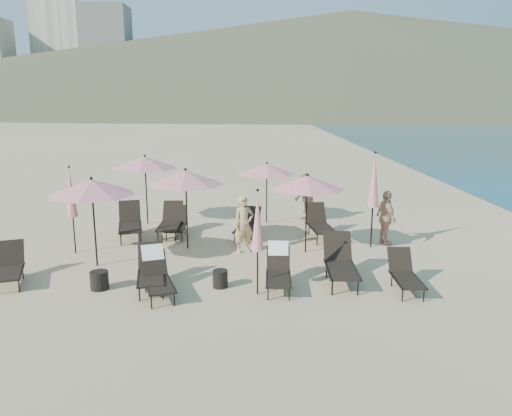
{
  "coord_description": "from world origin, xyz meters",
  "views": [
    {
      "loc": [
        -0.2,
        -11.14,
        4.33
      ],
      "look_at": [
        -0.01,
        3.5,
        1.1
      ],
      "focal_mm": 35.0,
      "sensor_mm": 36.0,
      "label": 1
    }
  ],
  "objects_px": {
    "lounger_9": "(248,224)",
    "umbrella_closed_0": "(258,222)",
    "lounger_0": "(10,266)",
    "lounger_2": "(151,270)",
    "lounger_1": "(157,274)",
    "lounger_7": "(177,223)",
    "side_table_1": "(220,279)",
    "beachgoer_b": "(305,198)",
    "umbrella_closed_2": "(71,193)",
    "umbrella_open_1": "(186,178)",
    "beachgoer_c": "(386,218)",
    "lounger_4": "(340,262)",
    "umbrella_open_4": "(267,169)",
    "lounger_3": "(278,268)",
    "beachgoer_a": "(244,225)",
    "umbrella_open_2": "(307,182)",
    "lounger_8": "(171,221)",
    "lounger_5": "(405,273)",
    "side_table_0": "(99,280)",
    "umbrella_open_0": "(92,187)",
    "umbrella_closed_1": "(374,181)",
    "lounger_10": "(320,223)",
    "umbrella_open_3": "(145,163)",
    "lounger_6": "(130,222)"
  },
  "relations": [
    {
      "from": "beachgoer_a",
      "to": "beachgoer_c",
      "type": "bearing_deg",
      "value": -15.76
    },
    {
      "from": "umbrella_open_1",
      "to": "beachgoer_c",
      "type": "xyz_separation_m",
      "value": [
        5.92,
        0.31,
        -1.28
      ]
    },
    {
      "from": "lounger_8",
      "to": "beachgoer_b",
      "type": "height_order",
      "value": "beachgoer_b"
    },
    {
      "from": "lounger_3",
      "to": "umbrella_open_2",
      "type": "bearing_deg",
      "value": 73.54
    },
    {
      "from": "lounger_2",
      "to": "umbrella_open_4",
      "type": "relative_size",
      "value": 0.78
    },
    {
      "from": "lounger_1",
      "to": "umbrella_open_4",
      "type": "height_order",
      "value": "umbrella_open_4"
    },
    {
      "from": "umbrella_open_1",
      "to": "umbrella_open_2",
      "type": "relative_size",
      "value": 1.04
    },
    {
      "from": "lounger_9",
      "to": "beachgoer_c",
      "type": "distance_m",
      "value": 4.26
    },
    {
      "from": "lounger_0",
      "to": "lounger_2",
      "type": "relative_size",
      "value": 0.99
    },
    {
      "from": "side_table_1",
      "to": "lounger_7",
      "type": "bearing_deg",
      "value": 110.12
    },
    {
      "from": "umbrella_closed_2",
      "to": "lounger_4",
      "type": "bearing_deg",
      "value": -18.18
    },
    {
      "from": "umbrella_open_1",
      "to": "beachgoer_b",
      "type": "xyz_separation_m",
      "value": [
        3.79,
        3.18,
        -1.25
      ]
    },
    {
      "from": "lounger_3",
      "to": "beachgoer_a",
      "type": "relative_size",
      "value": 0.95
    },
    {
      "from": "lounger_3",
      "to": "umbrella_closed_2",
      "type": "height_order",
      "value": "umbrella_closed_2"
    },
    {
      "from": "beachgoer_b",
      "to": "umbrella_open_1",
      "type": "bearing_deg",
      "value": -55.74
    },
    {
      "from": "lounger_10",
      "to": "side_table_0",
      "type": "bearing_deg",
      "value": -149.23
    },
    {
      "from": "lounger_3",
      "to": "side_table_1",
      "type": "bearing_deg",
      "value": -177.85
    },
    {
      "from": "lounger_1",
      "to": "beachgoer_b",
      "type": "height_order",
      "value": "beachgoer_b"
    },
    {
      "from": "side_table_1",
      "to": "lounger_4",
      "type": "bearing_deg",
      "value": 6.66
    },
    {
      "from": "umbrella_open_0",
      "to": "umbrella_closed_1",
      "type": "relative_size",
      "value": 0.83
    },
    {
      "from": "lounger_7",
      "to": "umbrella_open_0",
      "type": "relative_size",
      "value": 0.64
    },
    {
      "from": "lounger_7",
      "to": "side_table_1",
      "type": "relative_size",
      "value": 3.69
    },
    {
      "from": "lounger_3",
      "to": "beachgoer_c",
      "type": "bearing_deg",
      "value": 47.84
    },
    {
      "from": "lounger_0",
      "to": "lounger_9",
      "type": "relative_size",
      "value": 1.02
    },
    {
      "from": "lounger_2",
      "to": "umbrella_open_1",
      "type": "xyz_separation_m",
      "value": [
        0.46,
        3.14,
        1.68
      ]
    },
    {
      "from": "lounger_8",
      "to": "beachgoer_c",
      "type": "relative_size",
      "value": 1.05
    },
    {
      "from": "lounger_5",
      "to": "lounger_7",
      "type": "height_order",
      "value": "lounger_7"
    },
    {
      "from": "umbrella_open_3",
      "to": "side_table_0",
      "type": "height_order",
      "value": "umbrella_open_3"
    },
    {
      "from": "lounger_7",
      "to": "umbrella_open_2",
      "type": "bearing_deg",
      "value": -25.82
    },
    {
      "from": "side_table_1",
      "to": "beachgoer_c",
      "type": "relative_size",
      "value": 0.25
    },
    {
      "from": "lounger_6",
      "to": "side_table_0",
      "type": "relative_size",
      "value": 4.5
    },
    {
      "from": "umbrella_closed_2",
      "to": "side_table_0",
      "type": "bearing_deg",
      "value": -61.58
    },
    {
      "from": "lounger_9",
      "to": "umbrella_closed_0",
      "type": "relative_size",
      "value": 0.67
    },
    {
      "from": "lounger_7",
      "to": "beachgoer_b",
      "type": "xyz_separation_m",
      "value": [
        4.3,
        1.79,
        0.45
      ]
    },
    {
      "from": "lounger_8",
      "to": "umbrella_closed_0",
      "type": "distance_m",
      "value": 5.81
    },
    {
      "from": "lounger_1",
      "to": "lounger_7",
      "type": "height_order",
      "value": "lounger_1"
    },
    {
      "from": "lounger_10",
      "to": "lounger_2",
      "type": "bearing_deg",
      "value": -143.08
    },
    {
      "from": "lounger_2",
      "to": "lounger_4",
      "type": "bearing_deg",
      "value": -5.91
    },
    {
      "from": "umbrella_closed_1",
      "to": "umbrella_open_1",
      "type": "bearing_deg",
      "value": -179.43
    },
    {
      "from": "umbrella_open_2",
      "to": "lounger_0",
      "type": "bearing_deg",
      "value": -162.13
    },
    {
      "from": "umbrella_closed_2",
      "to": "beachgoer_a",
      "type": "xyz_separation_m",
      "value": [
        4.81,
        0.03,
        -0.93
      ]
    },
    {
      "from": "umbrella_closed_2",
      "to": "lounger_7",
      "type": "bearing_deg",
      "value": 34.85
    },
    {
      "from": "umbrella_closed_0",
      "to": "beachgoer_a",
      "type": "bearing_deg",
      "value": 96.12
    },
    {
      "from": "lounger_6",
      "to": "umbrella_open_4",
      "type": "height_order",
      "value": "umbrella_open_4"
    },
    {
      "from": "umbrella_closed_0",
      "to": "side_table_0",
      "type": "relative_size",
      "value": 5.65
    },
    {
      "from": "umbrella_open_2",
      "to": "lounger_3",
      "type": "bearing_deg",
      "value": -109.1
    },
    {
      "from": "lounger_6",
      "to": "umbrella_open_2",
      "type": "distance_m",
      "value": 5.85
    },
    {
      "from": "side_table_1",
      "to": "beachgoer_b",
      "type": "xyz_separation_m",
      "value": [
        2.65,
        6.31,
        0.65
      ]
    },
    {
      "from": "beachgoer_b",
      "to": "umbrella_open_4",
      "type": "bearing_deg",
      "value": -92.68
    },
    {
      "from": "beachgoer_a",
      "to": "lounger_2",
      "type": "bearing_deg",
      "value": -153.39
    }
  ]
}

